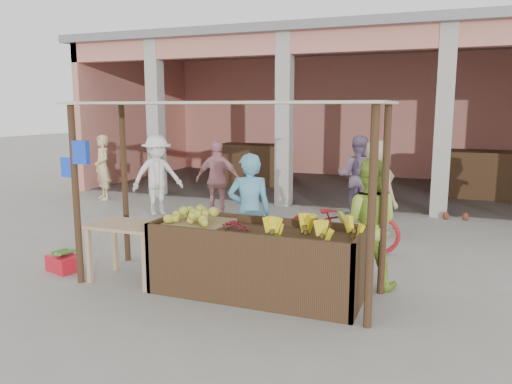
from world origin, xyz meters
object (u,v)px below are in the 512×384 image
at_px(motorcycle, 343,222).
at_px(red_crate, 64,263).
at_px(fruit_stall, 256,264).
at_px(side_table, 128,234).
at_px(vendor_green, 368,220).
at_px(vendor_blue, 249,208).

bearing_deg(motorcycle, red_crate, 114.33).
bearing_deg(fruit_stall, side_table, -175.28).
distance_m(vendor_green, motorcycle, 1.59).
bearing_deg(side_table, motorcycle, 44.42).
bearing_deg(motorcycle, vendor_blue, 132.19).
height_order(vendor_blue, motorcycle, vendor_blue).
xyz_separation_m(vendor_blue, vendor_green, (1.67, -0.05, -0.02)).
xyz_separation_m(side_table, vendor_green, (3.01, 0.97, 0.23)).
bearing_deg(vendor_green, red_crate, 10.23).
bearing_deg(fruit_stall, motorcycle, 74.53).
bearing_deg(red_crate, fruit_stall, 19.59).
xyz_separation_m(fruit_stall, red_crate, (-2.90, -0.17, -0.28)).
distance_m(red_crate, vendor_blue, 2.78).
xyz_separation_m(side_table, red_crate, (-1.11, -0.02, -0.53)).
relative_size(red_crate, motorcycle, 0.23).
height_order(fruit_stall, red_crate, fruit_stall).
height_order(red_crate, vendor_blue, vendor_blue).
bearing_deg(red_crate, side_table, 17.29).
bearing_deg(vendor_blue, motorcycle, -150.20).
bearing_deg(side_table, red_crate, -179.38).
xyz_separation_m(side_table, vendor_blue, (1.34, 1.01, 0.25)).
height_order(side_table, red_crate, side_table).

